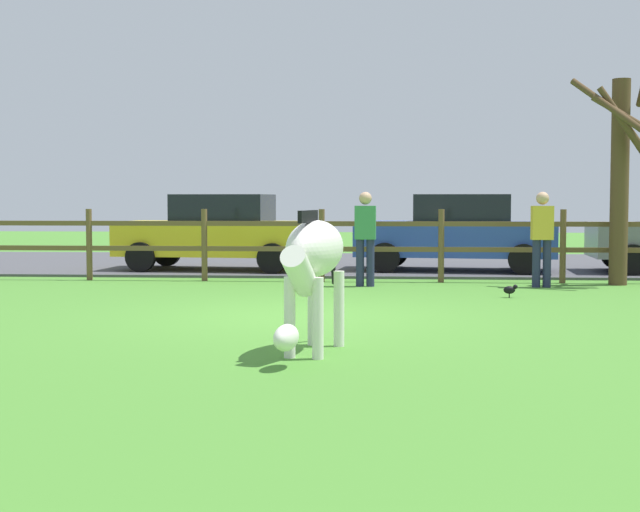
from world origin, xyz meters
name	(u,v)px	position (x,y,z in m)	size (l,w,h in m)	color
ground_plane	(302,316)	(0.00, 0.00, 0.00)	(60.00, 60.00, 0.00)	#47842D
parking_asphalt	(339,264)	(0.00, 9.30, 0.03)	(28.00, 7.40, 0.05)	#47474C
paddock_fence	(322,240)	(-0.10, 5.00, 0.76)	(21.91, 0.11, 1.33)	brown
bare_tree	(620,170)	(5.16, 4.65, 2.02)	(1.39, 1.35, 3.97)	#513A23
zebra	(313,260)	(0.37, -2.88, 0.93)	(0.72, 1.92, 1.41)	white
crow_on_grass	(510,290)	(2.99, 2.43, 0.13)	(0.21, 0.10, 0.20)	black
parked_car_blue	(457,232)	(2.53, 7.18, 0.84)	(4.17, 2.24, 1.56)	#2D4CAD
parked_car_yellow	(218,231)	(-2.40, 7.07, 0.84)	(4.12, 2.13, 1.56)	yellow
visitor_left_of_tree	(542,235)	(3.75, 4.16, 0.91)	(0.36, 0.23, 1.64)	#232847
visitor_right_of_tree	(365,234)	(0.72, 4.11, 0.91)	(0.37, 0.23, 1.64)	#232847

